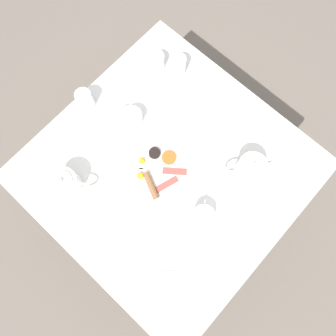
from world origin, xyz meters
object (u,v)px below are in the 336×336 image
(water_glass_tall, at_px, (85,100))
(teacup_with_saucer_right, at_px, (203,216))
(water_glass_short, at_px, (178,66))
(breakfast_plate, at_px, (156,171))
(wine_glass_spare, at_px, (157,62))
(knife_by_plate, at_px, (226,121))
(fork_by_plate, at_px, (181,273))
(teapot_far, at_px, (66,184))
(teacup_with_saucer_left, at_px, (132,118))
(teapot_near, at_px, (250,169))

(water_glass_tall, bearing_deg, teacup_with_saucer_right, -92.59)
(water_glass_tall, relative_size, water_glass_short, 0.87)
(breakfast_plate, height_order, water_glass_tall, water_glass_tall)
(wine_glass_spare, relative_size, knife_by_plate, 0.58)
(fork_by_plate, height_order, knife_by_plate, same)
(teapot_far, xyz_separation_m, water_glass_tall, (0.31, 0.21, -0.01))
(breakfast_plate, distance_m, water_glass_tall, 0.44)
(breakfast_plate, relative_size, water_glass_short, 2.55)
(fork_by_plate, bearing_deg, teacup_with_saucer_left, 60.32)
(teapot_far, distance_m, teacup_with_saucer_right, 0.56)
(wine_glass_spare, bearing_deg, teapot_near, -100.01)
(teacup_with_saucer_right, distance_m, water_glass_tall, 0.70)
(breakfast_plate, height_order, teapot_near, teapot_near)
(teapot_far, height_order, fork_by_plate, teapot_far)
(teapot_far, distance_m, wine_glass_spare, 0.67)
(teacup_with_saucer_right, relative_size, water_glass_tall, 1.37)
(water_glass_short, bearing_deg, teacup_with_saucer_left, -177.56)
(fork_by_plate, distance_m, knife_by_plate, 0.67)
(teapot_near, xyz_separation_m, teacup_with_saucer_right, (-0.27, 0.02, -0.03))
(breakfast_plate, bearing_deg, water_glass_short, 31.05)
(teacup_with_saucer_left, relative_size, fork_by_plate, 1.05)
(breakfast_plate, relative_size, teapot_near, 1.71)
(wine_glass_spare, height_order, fork_by_plate, wine_glass_spare)
(fork_by_plate, bearing_deg, water_glass_tall, 72.22)
(water_glass_short, height_order, wine_glass_spare, water_glass_short)
(teapot_near, height_order, water_glass_tall, teapot_near)
(teapot_near, relative_size, teacup_with_saucer_left, 1.21)
(teapot_far, relative_size, wine_glass_spare, 2.02)
(teapot_near, relative_size, water_glass_short, 1.49)
(teacup_with_saucer_left, height_order, water_glass_tall, water_glass_tall)
(teacup_with_saucer_left, relative_size, wine_glass_spare, 1.57)
(breakfast_plate, distance_m, teapot_near, 0.39)
(teapot_far, height_order, water_glass_short, teapot_far)
(breakfast_plate, relative_size, knife_by_plate, 1.88)
(fork_by_plate, relative_size, knife_by_plate, 0.86)
(teapot_near, bearing_deg, wine_glass_spare, 127.97)
(wine_glass_spare, bearing_deg, water_glass_tall, 164.05)
(breakfast_plate, bearing_deg, knife_by_plate, -10.82)
(teacup_with_saucer_left, height_order, wine_glass_spare, wine_glass_spare)
(breakfast_plate, bearing_deg, water_glass_tall, 87.69)
(knife_by_plate, bearing_deg, fork_by_plate, -155.11)
(knife_by_plate, bearing_deg, wine_glass_spare, 90.98)
(teapot_near, xyz_separation_m, fork_by_plate, (-0.49, -0.07, -0.05))
(teapot_far, relative_size, teacup_with_saucer_left, 1.28)
(teapot_far, distance_m, water_glass_short, 0.70)
(teapot_near, xyz_separation_m, teacup_with_saucer_left, (-0.16, 0.52, -0.03))
(water_glass_tall, bearing_deg, knife_by_plate, -54.95)
(water_glass_tall, bearing_deg, fork_by_plate, -107.78)
(breakfast_plate, xyz_separation_m, fork_by_plate, (-0.23, -0.35, -0.01))
(teapot_near, relative_size, wine_glass_spare, 1.91)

